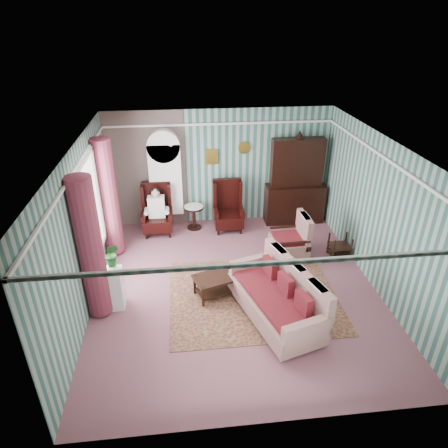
{
  "coord_description": "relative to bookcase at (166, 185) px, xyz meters",
  "views": [
    {
      "loc": [
        -0.94,
        -6.39,
        4.87
      ],
      "look_at": [
        -0.16,
        0.6,
        1.14
      ],
      "focal_mm": 32.0,
      "sensor_mm": 36.0,
      "label": 1
    }
  ],
  "objects": [
    {
      "name": "floor",
      "position": [
        1.35,
        -2.84,
        -1.12
      ],
      "size": [
        6.0,
        6.0,
        0.0
      ],
      "primitive_type": "plane",
      "color": "#814B5A",
      "rests_on": "ground"
    },
    {
      "name": "room_shell",
      "position": [
        0.73,
        -2.66,
        0.89
      ],
      "size": [
        5.53,
        6.02,
        2.91
      ],
      "color": "#37655E",
      "rests_on": "ground"
    },
    {
      "name": "bookcase",
      "position": [
        0.0,
        0.0,
        0.0
      ],
      "size": [
        0.8,
        0.28,
        2.24
      ],
      "primitive_type": "cube",
      "color": "silver",
      "rests_on": "floor"
    },
    {
      "name": "dresser_hutch",
      "position": [
        3.25,
        -0.12,
        0.06
      ],
      "size": [
        1.5,
        0.56,
        2.36
      ],
      "primitive_type": "cube",
      "color": "black",
      "rests_on": "floor"
    },
    {
      "name": "wingback_left",
      "position": [
        -0.25,
        -0.39,
        -0.5
      ],
      "size": [
        0.76,
        0.8,
        1.25
      ],
      "primitive_type": "cube",
      "color": "black",
      "rests_on": "floor"
    },
    {
      "name": "wingback_right",
      "position": [
        1.5,
        -0.39,
        -0.5
      ],
      "size": [
        0.76,
        0.8,
        1.25
      ],
      "primitive_type": "cube",
      "color": "black",
      "rests_on": "floor"
    },
    {
      "name": "seated_woman",
      "position": [
        -0.25,
        -0.39,
        -0.53
      ],
      "size": [
        0.44,
        0.4,
        1.18
      ],
      "primitive_type": null,
      "color": "white",
      "rests_on": "floor"
    },
    {
      "name": "round_side_table",
      "position": [
        0.65,
        -0.24,
        -0.82
      ],
      "size": [
        0.5,
        0.5,
        0.6
      ],
      "primitive_type": "cylinder",
      "color": "black",
      "rests_on": "floor"
    },
    {
      "name": "nest_table",
      "position": [
        3.82,
        -1.94,
        -0.85
      ],
      "size": [
        0.45,
        0.38,
        0.54
      ],
      "primitive_type": "cube",
      "color": "black",
      "rests_on": "floor"
    },
    {
      "name": "plant_stand",
      "position": [
        -1.05,
        -3.14,
        -0.72
      ],
      "size": [
        0.55,
        0.35,
        0.8
      ],
      "primitive_type": "cube",
      "color": "white",
      "rests_on": "floor"
    },
    {
      "name": "rug",
      "position": [
        1.65,
        -3.14,
        -1.11
      ],
      "size": [
        3.2,
        2.6,
        0.01
      ],
      "primitive_type": "cube",
      "color": "#4C1D19",
      "rests_on": "floor"
    },
    {
      "name": "sofa",
      "position": [
        1.92,
        -3.8,
        -0.6
      ],
      "size": [
        1.6,
        2.3,
        1.05
      ],
      "primitive_type": "cube",
      "rotation": [
        0.0,
        0.0,
        1.86
      ],
      "color": "beige",
      "rests_on": "floor"
    },
    {
      "name": "floral_armchair",
      "position": [
        2.68,
        -1.84,
        -0.61
      ],
      "size": [
        0.75,
        0.88,
        1.02
      ],
      "primitive_type": "cube",
      "rotation": [
        0.0,
        0.0,
        1.62
      ],
      "color": "beige",
      "rests_on": "floor"
    },
    {
      "name": "coffee_table",
      "position": [
        0.97,
        -3.01,
        -0.91
      ],
      "size": [
        1.0,
        0.79,
        0.43
      ],
      "primitive_type": "cube",
      "rotation": [
        0.0,
        0.0,
        0.33
      ],
      "color": "black",
      "rests_on": "floor"
    },
    {
      "name": "potted_plant_a",
      "position": [
        -1.16,
        -3.28,
        -0.12
      ],
      "size": [
        0.45,
        0.42,
        0.41
      ],
      "primitive_type": "imported",
      "rotation": [
        0.0,
        0.0,
        0.33
      ],
      "color": "#194D18",
      "rests_on": "plant_stand"
    },
    {
      "name": "potted_plant_b",
      "position": [
        -0.92,
        -3.0,
        -0.08
      ],
      "size": [
        0.3,
        0.26,
        0.47
      ],
      "primitive_type": "imported",
      "rotation": [
        0.0,
        0.0,
        -0.21
      ],
      "color": "#2B5B1C",
      "rests_on": "plant_stand"
    },
    {
      "name": "potted_plant_c",
      "position": [
        -1.1,
        -3.13,
        -0.15
      ],
      "size": [
        0.25,
        0.25,
        0.34
      ],
      "primitive_type": "imported",
      "rotation": [
        0.0,
        0.0,
        -0.4
      ],
      "color": "#184E18",
      "rests_on": "plant_stand"
    }
  ]
}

